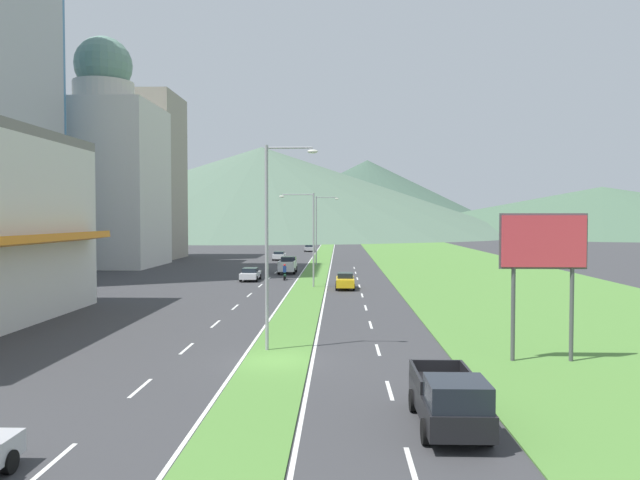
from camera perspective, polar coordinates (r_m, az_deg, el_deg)
ground_plane at (r=30.45m, az=-4.08°, el=-11.21°), size 600.00×600.00×0.00m
grass_median at (r=89.80m, az=-0.13°, el=-2.37°), size 3.20×240.00×0.06m
grass_verge_right at (r=91.45m, az=12.90°, el=-2.35°), size 24.00×240.00×0.06m
lane_dash_left_1 at (r=20.19m, az=-23.42°, el=-18.34°), size 0.16×2.80×0.01m
lane_dash_left_2 at (r=26.94m, az=-16.32°, el=-13.04°), size 0.16×2.80×0.01m
lane_dash_left_3 at (r=34.06m, az=-12.27°, el=-9.81°), size 0.16×2.80×0.01m
lane_dash_left_4 at (r=41.35m, az=-9.67°, el=-7.68°), size 0.16×2.80×0.01m
lane_dash_left_5 at (r=48.74m, az=-7.88°, el=-6.19°), size 0.16×2.80×0.01m
lane_dash_left_6 at (r=56.18m, az=-6.56°, el=-5.08°), size 0.16×2.80×0.01m
lane_dash_left_7 at (r=63.67m, az=-5.56°, el=-4.24°), size 0.16×2.80×0.01m
lane_dash_left_8 at (r=71.18m, az=-4.77°, el=-3.57°), size 0.16×2.80×0.01m
lane_dash_left_9 at (r=78.72m, az=-4.13°, el=-3.03°), size 0.16×2.80×0.01m
lane_dash_left_10 at (r=86.26m, az=-3.61°, el=-2.58°), size 0.16×2.80×0.01m
lane_dash_right_1 at (r=18.58m, az=8.49°, el=-20.04°), size 0.16×2.80×0.01m
lane_dash_right_2 at (r=25.75m, az=6.47°, el=-13.68°), size 0.16×2.80×0.01m
lane_dash_right_3 at (r=33.12m, az=5.39°, el=-10.11°), size 0.16×2.80×0.01m
lane_dash_right_4 at (r=40.58m, az=4.72°, el=-7.85°), size 0.16×2.80×0.01m
lane_dash_right_5 at (r=48.09m, az=4.26°, el=-6.29°), size 0.16×2.80×0.01m
lane_dash_right_6 at (r=55.62m, az=3.93°, el=-5.15°), size 0.16×2.80×0.01m
lane_dash_right_7 at (r=63.18m, az=3.68°, el=-4.28°), size 0.16×2.80×0.01m
lane_dash_right_8 at (r=70.74m, az=3.48°, el=-3.60°), size 0.16×2.80×0.01m
lane_dash_right_9 at (r=78.32m, az=3.32°, el=-3.05°), size 0.16×2.80×0.01m
lane_dash_right_10 at (r=85.90m, az=3.19°, el=-2.60°), size 0.16×2.80×0.01m
edge_line_median_left at (r=89.88m, az=-1.24°, el=-2.39°), size 0.16×240.00×0.01m
edge_line_median_right at (r=89.76m, az=0.99°, el=-2.39°), size 0.16×240.00×0.01m
domed_building at (r=94.33m, az=-19.34°, el=5.98°), size 15.15×15.15×32.91m
midrise_colored at (r=110.02m, az=-16.32°, el=5.62°), size 13.06×13.06×27.92m
hill_far_left at (r=268.05m, az=-5.40°, el=4.58°), size 221.87×221.87×37.58m
hill_far_center at (r=325.15m, az=4.40°, el=4.12°), size 150.66×150.66×37.33m
hill_far_right at (r=310.61m, az=24.66°, el=2.55°), size 231.37×231.37×21.24m
street_lamp_near at (r=32.11m, az=-4.51°, el=0.45°), size 2.77×0.28×10.77m
street_lamp_mid at (r=61.51m, az=-0.98°, el=0.69°), size 3.57×0.35×9.47m
street_lamp_far at (r=90.95m, az=-0.12°, el=1.35°), size 3.44×0.28×10.16m
billboard_roadside at (r=31.42m, az=20.02°, el=-0.94°), size 4.20×0.28×7.21m
car_0 at (r=68.85m, az=-6.47°, el=-3.15°), size 1.97×4.64×1.44m
car_2 at (r=60.49m, az=2.34°, el=-3.80°), size 1.89×4.49×1.59m
car_3 at (r=127.68m, az=-0.99°, el=-0.75°), size 2.00×4.70×1.36m
car_4 at (r=101.59m, az=-3.81°, el=-1.46°), size 2.00×4.11×1.45m
pickup_truck_0 at (r=21.27m, az=11.95°, el=-14.38°), size 2.18×5.40×2.00m
pickup_truck_1 at (r=77.79m, az=-3.00°, el=-2.36°), size 2.18×5.40×2.00m
motorcycle_rider at (r=69.38m, az=-3.29°, el=-3.10°), size 0.36×2.00×1.80m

